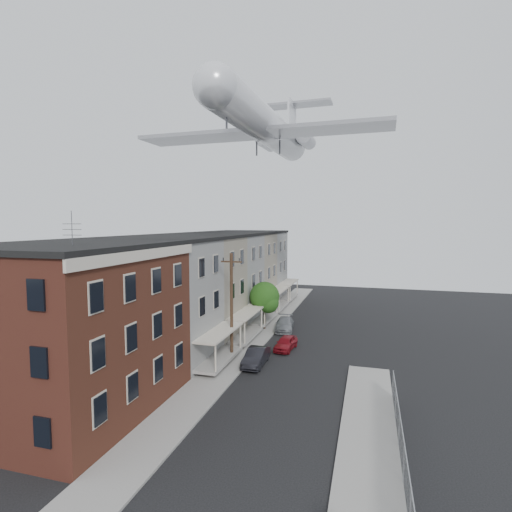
% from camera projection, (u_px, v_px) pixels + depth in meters
% --- Properties ---
extents(sidewalk_left, '(3.00, 62.00, 0.12)m').
position_uv_depth(sidewalk_left, '(253.00, 339.00, 39.20)').
color(sidewalk_left, gray).
rests_on(sidewalk_left, ground).
extents(sidewalk_right, '(3.00, 26.00, 0.12)m').
position_uv_depth(sidewalk_right, '(368.00, 464.00, 18.93)').
color(sidewalk_right, gray).
rests_on(sidewalk_right, ground).
extents(curb_left, '(0.15, 62.00, 0.14)m').
position_uv_depth(curb_left, '(267.00, 340.00, 38.80)').
color(curb_left, gray).
rests_on(curb_left, ground).
extents(curb_right, '(0.15, 26.00, 0.14)m').
position_uv_depth(curb_right, '(337.00, 459.00, 19.33)').
color(curb_right, gray).
rests_on(curb_right, ground).
extents(corner_building, '(10.31, 12.30, 12.15)m').
position_uv_depth(corner_building, '(72.00, 327.00, 24.27)').
color(corner_building, '#361411').
rests_on(corner_building, ground).
extents(row_house_a, '(11.98, 7.00, 10.30)m').
position_uv_depth(row_house_a, '(154.00, 299.00, 33.36)').
color(row_house_a, slate).
rests_on(row_house_a, ground).
extents(row_house_b, '(11.98, 7.00, 10.30)m').
position_uv_depth(row_house_b, '(190.00, 286.00, 40.07)').
color(row_house_b, gray).
rests_on(row_house_b, ground).
extents(row_house_c, '(11.98, 7.00, 10.30)m').
position_uv_depth(row_house_c, '(216.00, 277.00, 46.77)').
color(row_house_c, slate).
rests_on(row_house_c, ground).
extents(row_house_d, '(11.98, 7.00, 10.30)m').
position_uv_depth(row_house_d, '(235.00, 270.00, 53.48)').
color(row_house_d, gray).
rests_on(row_house_d, ground).
extents(row_house_e, '(11.98, 7.00, 10.30)m').
position_uv_depth(row_house_e, '(250.00, 265.00, 60.18)').
color(row_house_e, slate).
rests_on(row_house_e, ground).
extents(chainlink_fence, '(0.06, 18.06, 1.90)m').
position_uv_depth(chainlink_fence, '(404.00, 463.00, 17.48)').
color(chainlink_fence, gray).
rests_on(chainlink_fence, ground).
extents(utility_pole, '(1.80, 0.26, 9.00)m').
position_uv_depth(utility_pole, '(232.00, 305.00, 33.09)').
color(utility_pole, black).
rests_on(utility_pole, ground).
extents(street_tree, '(3.22, 3.20, 5.20)m').
position_uv_depth(street_tree, '(266.00, 298.00, 42.61)').
color(street_tree, black).
rests_on(street_tree, ground).
extents(car_near, '(1.84, 3.77, 1.24)m').
position_uv_depth(car_near, '(286.00, 343.00, 36.13)').
color(car_near, maroon).
rests_on(car_near, ground).
extents(car_mid, '(1.47, 4.16, 1.37)m').
position_uv_depth(car_mid, '(256.00, 357.00, 32.23)').
color(car_mid, black).
rests_on(car_mid, ground).
extents(car_far, '(2.43, 4.72, 1.31)m').
position_uv_depth(car_far, '(284.00, 324.00, 42.68)').
color(car_far, gray).
rests_on(car_far, ground).
extents(airplane, '(25.54, 29.16, 8.47)m').
position_uv_depth(airplane, '(267.00, 127.00, 41.61)').
color(airplane, silver).
rests_on(airplane, ground).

